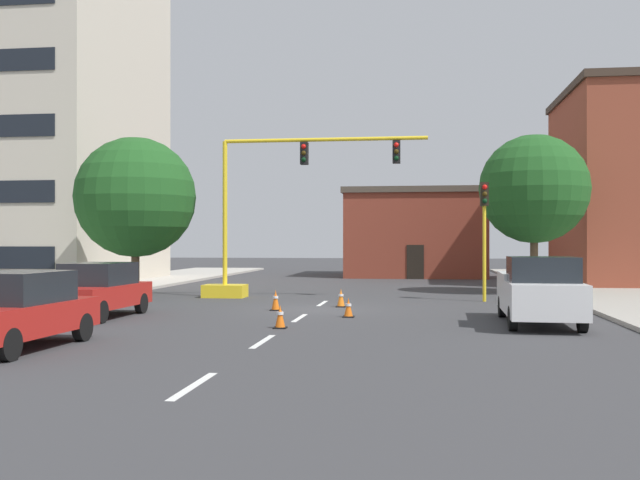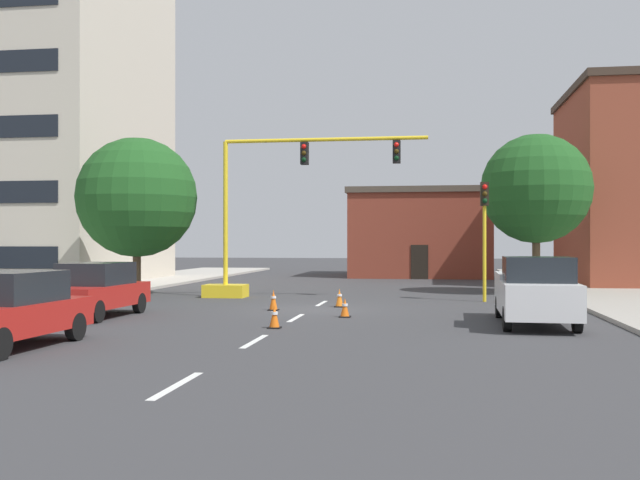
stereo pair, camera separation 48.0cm
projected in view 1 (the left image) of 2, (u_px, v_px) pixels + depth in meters
name	position (u px, v px, depth m)	size (l,w,h in m)	color
ground_plane	(313.00, 309.00, 26.17)	(160.00, 160.00, 0.00)	#38383A
sidewalk_left	(83.00, 290.00, 35.77)	(6.00, 56.00, 0.14)	#B2ADA3
sidewalk_right	(620.00, 295.00, 32.41)	(6.00, 56.00, 0.14)	#9E998E
lane_stripe_seg_0	(193.00, 386.00, 12.29)	(0.16, 2.40, 0.01)	silver
lane_stripe_seg_1	(263.00, 341.00, 17.74)	(0.16, 2.40, 0.01)	silver
lane_stripe_seg_2	(300.00, 318.00, 23.19)	(0.16, 2.40, 0.01)	silver
lane_stripe_seg_3	(322.00, 303.00, 28.64)	(0.16, 2.40, 0.01)	silver
building_tall_left	(30.00, 87.00, 43.30)	(12.85, 13.97, 23.04)	beige
building_brick_center	(416.00, 233.00, 51.68)	(9.63, 9.48, 5.99)	brown
traffic_signal_gantry	(253.00, 245.00, 31.61)	(9.60, 1.20, 6.83)	yellow
traffic_light_pole_right	(484.00, 214.00, 29.55)	(0.32, 0.47, 4.80)	yellow
tree_left_near	(135.00, 197.00, 32.74)	(5.35, 5.35, 7.07)	brown
tree_right_mid	(534.00, 189.00, 33.93)	(5.03, 5.03, 7.36)	brown
pickup_truck_white	(539.00, 291.00, 21.39)	(2.18, 5.46, 1.99)	white
sedan_red_near_left	(98.00, 290.00, 23.33)	(1.95, 4.54, 1.74)	#B21E19
sedan_red_mid_left	(16.00, 310.00, 16.46)	(2.00, 4.56, 1.74)	#B21E19
traffic_cone_roadside_a	(280.00, 317.00, 20.42)	(0.36, 0.36, 0.66)	black
traffic_cone_roadside_b	(348.00, 308.00, 23.41)	(0.36, 0.36, 0.62)	black
traffic_cone_roadside_c	(341.00, 298.00, 27.06)	(0.36, 0.36, 0.68)	black
traffic_cone_roadside_d	(276.00, 300.00, 25.71)	(0.36, 0.36, 0.72)	black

